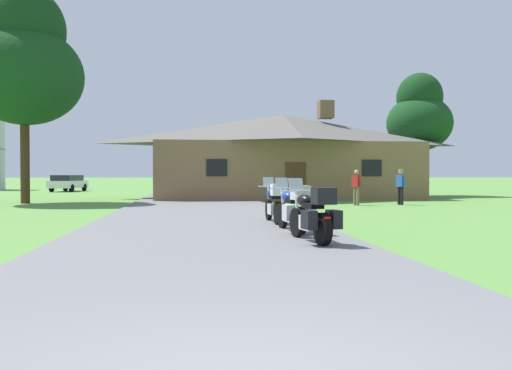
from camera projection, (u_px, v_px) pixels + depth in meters
ground_plane at (199, 207)px, 23.07m from camera, size 500.00×500.00×0.00m
asphalt_driveway at (200, 210)px, 21.08m from camera, size 6.40×80.00×0.06m
motorcycle_black_nearest_to_camera at (313, 215)px, 10.60m from camera, size 0.92×2.08×1.30m
motorcycle_blue_second_in_row at (294, 209)px, 12.54m from camera, size 0.86×2.08×1.30m
motorcycle_blue_farthest_in_row at (274, 203)px, 14.99m from camera, size 0.66×2.08×1.30m
stone_lodge at (282, 155)px, 32.47m from camera, size 16.09×8.84×6.04m
bystander_blue_shirt_near_lodge at (401, 185)px, 24.94m from camera, size 0.35×0.51×1.69m
bystander_red_shirt_beside_signpost at (356, 185)px, 24.51m from camera, size 0.37×0.49×1.67m
tree_left_near at (24, 62)px, 26.03m from camera, size 5.73×5.73×10.79m
tree_right_of_lodge at (419, 116)px, 35.56m from camera, size 4.38×4.38×8.32m
parked_white_suv_far_left at (68, 182)px, 45.09m from camera, size 2.57×4.84×1.40m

